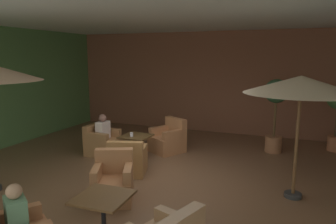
{
  "coord_description": "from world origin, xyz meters",
  "views": [
    {
      "loc": [
        2.55,
        -5.94,
        2.62
      ],
      "look_at": [
        0.0,
        0.47,
        1.39
      ],
      "focal_mm": 33.7,
      "sensor_mm": 36.0,
      "label": 1
    }
  ],
  "objects_px": {
    "armchair_front_left_north": "(102,143)",
    "potted_tree_mid_left": "(276,105)",
    "patron_by_window": "(16,212)",
    "iced_drink_cup": "(132,134)",
    "cafe_table_front_left": "(136,140)",
    "armchair_front_right_north": "(113,182)",
    "armchair_front_left_east": "(128,161)",
    "cafe_table_front_right": "(103,205)",
    "patron_blue_shirt": "(103,128)",
    "patio_umbrella_tall_red": "(301,86)",
    "armchair_front_left_south": "(168,140)"
  },
  "relations": [
    {
      "from": "armchair_front_left_north",
      "to": "potted_tree_mid_left",
      "type": "bearing_deg",
      "value": 24.19
    },
    {
      "from": "patron_by_window",
      "to": "iced_drink_cup",
      "type": "bearing_deg",
      "value": 98.22
    },
    {
      "from": "potted_tree_mid_left",
      "to": "patron_by_window",
      "type": "distance_m",
      "value": 6.8
    },
    {
      "from": "cafe_table_front_left",
      "to": "patron_by_window",
      "type": "relative_size",
      "value": 1.11
    },
    {
      "from": "patron_by_window",
      "to": "armchair_front_left_north",
      "type": "bearing_deg",
      "value": 110.13
    },
    {
      "from": "cafe_table_front_left",
      "to": "armchair_front_right_north",
      "type": "xyz_separation_m",
      "value": [
        0.68,
        -2.23,
        -0.17
      ]
    },
    {
      "from": "armchair_front_left_east",
      "to": "iced_drink_cup",
      "type": "height_order",
      "value": "armchair_front_left_east"
    },
    {
      "from": "cafe_table_front_right",
      "to": "armchair_front_left_east",
      "type": "bearing_deg",
      "value": 110.65
    },
    {
      "from": "armchair_front_left_north",
      "to": "patron_blue_shirt",
      "type": "relative_size",
      "value": 1.22
    },
    {
      "from": "patio_umbrella_tall_red",
      "to": "patron_by_window",
      "type": "height_order",
      "value": "patio_umbrella_tall_red"
    },
    {
      "from": "cafe_table_front_right",
      "to": "patio_umbrella_tall_red",
      "type": "bearing_deg",
      "value": 42.87
    },
    {
      "from": "patio_umbrella_tall_red",
      "to": "potted_tree_mid_left",
      "type": "distance_m",
      "value": 3.0
    },
    {
      "from": "armchair_front_left_north",
      "to": "patron_by_window",
      "type": "relative_size",
      "value": 1.21
    },
    {
      "from": "cafe_table_front_left",
      "to": "patio_umbrella_tall_red",
      "type": "height_order",
      "value": "patio_umbrella_tall_red"
    },
    {
      "from": "armchair_front_right_north",
      "to": "potted_tree_mid_left",
      "type": "distance_m",
      "value": 4.99
    },
    {
      "from": "armchair_front_right_north",
      "to": "patio_umbrella_tall_red",
      "type": "height_order",
      "value": "patio_umbrella_tall_red"
    },
    {
      "from": "patron_by_window",
      "to": "iced_drink_cup",
      "type": "relative_size",
      "value": 6.06
    },
    {
      "from": "armchair_front_right_north",
      "to": "patron_blue_shirt",
      "type": "xyz_separation_m",
      "value": [
        -1.68,
        2.25,
        0.4
      ]
    },
    {
      "from": "armchair_front_left_north",
      "to": "patio_umbrella_tall_red",
      "type": "height_order",
      "value": "patio_umbrella_tall_red"
    },
    {
      "from": "patron_blue_shirt",
      "to": "potted_tree_mid_left",
      "type": "bearing_deg",
      "value": 24.39
    },
    {
      "from": "potted_tree_mid_left",
      "to": "patron_by_window",
      "type": "height_order",
      "value": "potted_tree_mid_left"
    },
    {
      "from": "cafe_table_front_right",
      "to": "patio_umbrella_tall_red",
      "type": "relative_size",
      "value": 0.34
    },
    {
      "from": "armchair_front_left_north",
      "to": "iced_drink_cup",
      "type": "height_order",
      "value": "armchair_front_left_north"
    },
    {
      "from": "cafe_table_front_left",
      "to": "patron_by_window",
      "type": "bearing_deg",
      "value": -82.8
    },
    {
      "from": "cafe_table_front_left",
      "to": "patron_blue_shirt",
      "type": "distance_m",
      "value": 1.02
    },
    {
      "from": "patron_blue_shirt",
      "to": "iced_drink_cup",
      "type": "relative_size",
      "value": 6.03
    },
    {
      "from": "cafe_table_front_left",
      "to": "armchair_front_right_north",
      "type": "bearing_deg",
      "value": -73.02
    },
    {
      "from": "cafe_table_front_left",
      "to": "iced_drink_cup",
      "type": "distance_m",
      "value": 0.22
    },
    {
      "from": "patron_by_window",
      "to": "patio_umbrella_tall_red",
      "type": "bearing_deg",
      "value": 46.08
    },
    {
      "from": "armchair_front_left_north",
      "to": "iced_drink_cup",
      "type": "relative_size",
      "value": 7.35
    },
    {
      "from": "potted_tree_mid_left",
      "to": "armchair_front_left_south",
      "type": "bearing_deg",
      "value": -158.94
    },
    {
      "from": "cafe_table_front_left",
      "to": "patio_umbrella_tall_red",
      "type": "xyz_separation_m",
      "value": [
        3.77,
        -0.91,
        1.61
      ]
    },
    {
      "from": "cafe_table_front_left",
      "to": "patron_blue_shirt",
      "type": "xyz_separation_m",
      "value": [
        -0.99,
        0.02,
        0.24
      ]
    },
    {
      "from": "armchair_front_left_south",
      "to": "cafe_table_front_right",
      "type": "xyz_separation_m",
      "value": [
        0.65,
        -4.21,
        0.14
      ]
    },
    {
      "from": "iced_drink_cup",
      "to": "cafe_table_front_right",
      "type": "bearing_deg",
      "value": -68.78
    },
    {
      "from": "cafe_table_front_left",
      "to": "patron_blue_shirt",
      "type": "height_order",
      "value": "patron_blue_shirt"
    },
    {
      "from": "armchair_front_right_north",
      "to": "armchair_front_left_south",
      "type": "bearing_deg",
      "value": 92.67
    },
    {
      "from": "patio_umbrella_tall_red",
      "to": "cafe_table_front_right",
      "type": "bearing_deg",
      "value": -137.13
    },
    {
      "from": "armchair_front_left_east",
      "to": "patron_by_window",
      "type": "height_order",
      "value": "patron_by_window"
    },
    {
      "from": "armchair_front_left_east",
      "to": "patron_by_window",
      "type": "relative_size",
      "value": 1.45
    },
    {
      "from": "patron_by_window",
      "to": "armchair_front_right_north",
      "type": "bearing_deg",
      "value": 86.01
    },
    {
      "from": "iced_drink_cup",
      "to": "patron_by_window",
      "type": "bearing_deg",
      "value": -81.78
    },
    {
      "from": "iced_drink_cup",
      "to": "cafe_table_front_left",
      "type": "bearing_deg",
      "value": 63.95
    },
    {
      "from": "cafe_table_front_right",
      "to": "iced_drink_cup",
      "type": "distance_m",
      "value": 3.44
    },
    {
      "from": "cafe_table_front_right",
      "to": "potted_tree_mid_left",
      "type": "bearing_deg",
      "value": 68.57
    },
    {
      "from": "armchair_front_left_north",
      "to": "potted_tree_mid_left",
      "type": "height_order",
      "value": "potted_tree_mid_left"
    },
    {
      "from": "cafe_table_front_right",
      "to": "patio_umbrella_tall_red",
      "type": "distance_m",
      "value": 3.89
    },
    {
      "from": "armchair_front_left_east",
      "to": "cafe_table_front_right",
      "type": "relative_size",
      "value": 1.25
    },
    {
      "from": "armchair_front_left_east",
      "to": "patron_blue_shirt",
      "type": "relative_size",
      "value": 1.45
    },
    {
      "from": "armchair_front_left_north",
      "to": "armchair_front_right_north",
      "type": "bearing_deg",
      "value": -52.7
    }
  ]
}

